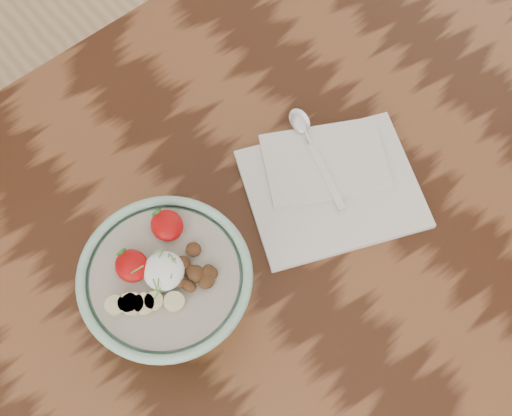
{
  "coord_description": "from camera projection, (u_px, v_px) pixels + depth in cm",
  "views": [
    {
      "loc": [
        -2.86,
        -27.55,
        166.12
      ],
      "look_at": [
        19.99,
        0.6,
        87.31
      ],
      "focal_mm": 50.0,
      "sensor_mm": 36.0,
      "label": 1
    }
  ],
  "objects": [
    {
      "name": "spoon",
      "position": [
        306.0,
        134.0,
        1.03
      ],
      "size": [
        7.14,
        17.23,
        0.91
      ],
      "rotation": [
        0.0,
        0.0,
        -0.3
      ],
      "color": "silver",
      "rests_on": "napkin"
    },
    {
      "name": "napkin",
      "position": [
        331.0,
        183.0,
        1.01
      ],
      "size": [
        29.29,
        26.84,
        1.46
      ],
      "rotation": [
        0.0,
        0.0,
        -0.4
      ],
      "color": "silver",
      "rests_on": "table"
    },
    {
      "name": "breakfast_bowl",
      "position": [
        168.0,
        288.0,
        0.88
      ],
      "size": [
        20.98,
        20.98,
        13.61
      ],
      "rotation": [
        0.0,
        0.0,
        0.24
      ],
      "color": "#8DBDA2",
      "rests_on": "table"
    },
    {
      "name": "table",
      "position": [
        149.0,
        355.0,
        1.01
      ],
      "size": [
        160.0,
        90.0,
        75.0
      ],
      "color": "#361A0D",
      "rests_on": "ground"
    }
  ]
}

